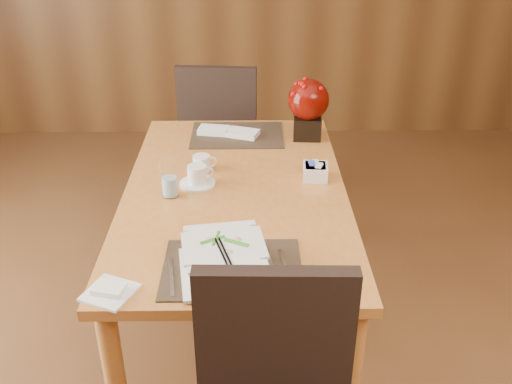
{
  "coord_description": "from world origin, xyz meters",
  "views": [
    {
      "loc": [
        0.06,
        -1.45,
        1.86
      ],
      "look_at": [
        0.08,
        0.35,
        0.87
      ],
      "focal_mm": 40.0,
      "sensor_mm": 36.0,
      "label": 1
    }
  ],
  "objects_px": {
    "berry_decor": "(308,105)",
    "far_chair": "(221,133)",
    "soup_setting": "(224,259)",
    "sugar_caddy": "(315,172)",
    "coffee_cup": "(197,177)",
    "bread_plate": "(110,293)",
    "creamer_jug": "(202,163)",
    "water_glass": "(169,179)",
    "dining_table": "(236,209)"
  },
  "relations": [
    {
      "from": "dining_table",
      "to": "far_chair",
      "type": "xyz_separation_m",
      "value": [
        -0.11,
        1.05,
        -0.1
      ]
    },
    {
      "from": "bread_plate",
      "to": "far_chair",
      "type": "relative_size",
      "value": 0.14
    },
    {
      "from": "water_glass",
      "to": "far_chair",
      "type": "relative_size",
      "value": 0.16
    },
    {
      "from": "coffee_cup",
      "to": "bread_plate",
      "type": "relative_size",
      "value": 1.07
    },
    {
      "from": "soup_setting",
      "to": "berry_decor",
      "type": "relative_size",
      "value": 1.09
    },
    {
      "from": "coffee_cup",
      "to": "creamer_jug",
      "type": "relative_size",
      "value": 1.55
    },
    {
      "from": "creamer_jug",
      "to": "sugar_caddy",
      "type": "height_order",
      "value": "creamer_jug"
    },
    {
      "from": "far_chair",
      "to": "creamer_jug",
      "type": "bearing_deg",
      "value": 92.48
    },
    {
      "from": "coffee_cup",
      "to": "creamer_jug",
      "type": "height_order",
      "value": "coffee_cup"
    },
    {
      "from": "sugar_caddy",
      "to": "far_chair",
      "type": "xyz_separation_m",
      "value": [
        -0.44,
        0.96,
        -0.23
      ]
    },
    {
      "from": "berry_decor",
      "to": "far_chair",
      "type": "xyz_separation_m",
      "value": [
        -0.45,
        0.53,
        -0.36
      ]
    },
    {
      "from": "soup_setting",
      "to": "sugar_caddy",
      "type": "distance_m",
      "value": 0.75
    },
    {
      "from": "soup_setting",
      "to": "coffee_cup",
      "type": "bearing_deg",
      "value": 93.52
    },
    {
      "from": "sugar_caddy",
      "to": "berry_decor",
      "type": "height_order",
      "value": "berry_decor"
    },
    {
      "from": "coffee_cup",
      "to": "berry_decor",
      "type": "distance_m",
      "value": 0.71
    },
    {
      "from": "water_glass",
      "to": "creamer_jug",
      "type": "bearing_deg",
      "value": 64.2
    },
    {
      "from": "creamer_jug",
      "to": "sugar_caddy",
      "type": "distance_m",
      "value": 0.49
    },
    {
      "from": "berry_decor",
      "to": "far_chair",
      "type": "bearing_deg",
      "value": 130.47
    },
    {
      "from": "water_glass",
      "to": "sugar_caddy",
      "type": "distance_m",
      "value": 0.61
    },
    {
      "from": "creamer_jug",
      "to": "sugar_caddy",
      "type": "xyz_separation_m",
      "value": [
        0.48,
        -0.08,
        -0.0
      ]
    },
    {
      "from": "dining_table",
      "to": "sugar_caddy",
      "type": "distance_m",
      "value": 0.37
    },
    {
      "from": "creamer_jug",
      "to": "bread_plate",
      "type": "xyz_separation_m",
      "value": [
        -0.22,
        -0.84,
        -0.03
      ]
    },
    {
      "from": "creamer_jug",
      "to": "berry_decor",
      "type": "bearing_deg",
      "value": 26.67
    },
    {
      "from": "dining_table",
      "to": "water_glass",
      "type": "bearing_deg",
      "value": -167.31
    },
    {
      "from": "sugar_caddy",
      "to": "far_chair",
      "type": "relative_size",
      "value": 0.1
    },
    {
      "from": "berry_decor",
      "to": "far_chair",
      "type": "relative_size",
      "value": 0.29
    },
    {
      "from": "creamer_jug",
      "to": "berry_decor",
      "type": "distance_m",
      "value": 0.62
    },
    {
      "from": "creamer_jug",
      "to": "far_chair",
      "type": "distance_m",
      "value": 0.91
    },
    {
      "from": "far_chair",
      "to": "soup_setting",
      "type": "bearing_deg",
      "value": 98.05
    },
    {
      "from": "soup_setting",
      "to": "creamer_jug",
      "type": "xyz_separation_m",
      "value": [
        -0.12,
        0.74,
        -0.02
      ]
    },
    {
      "from": "berry_decor",
      "to": "coffee_cup",
      "type": "bearing_deg",
      "value": -135.65
    },
    {
      "from": "bread_plate",
      "to": "water_glass",
      "type": "bearing_deg",
      "value": 79.51
    },
    {
      "from": "creamer_jug",
      "to": "sugar_caddy",
      "type": "relative_size",
      "value": 0.94
    },
    {
      "from": "soup_setting",
      "to": "sugar_caddy",
      "type": "xyz_separation_m",
      "value": [
        0.36,
        0.66,
        -0.03
      ]
    },
    {
      "from": "creamer_jug",
      "to": "far_chair",
      "type": "relative_size",
      "value": 0.1
    },
    {
      "from": "sugar_caddy",
      "to": "coffee_cup",
      "type": "bearing_deg",
      "value": -174.32
    },
    {
      "from": "soup_setting",
      "to": "far_chair",
      "type": "xyz_separation_m",
      "value": [
        -0.08,
        1.62,
        -0.25
      ]
    },
    {
      "from": "sugar_caddy",
      "to": "dining_table",
      "type": "bearing_deg",
      "value": -165.41
    },
    {
      "from": "dining_table",
      "to": "bread_plate",
      "type": "distance_m",
      "value": 0.77
    },
    {
      "from": "water_glass",
      "to": "berry_decor",
      "type": "xyz_separation_m",
      "value": [
        0.6,
        0.58,
        0.09
      ]
    },
    {
      "from": "sugar_caddy",
      "to": "soup_setting",
      "type": "bearing_deg",
      "value": -118.54
    },
    {
      "from": "sugar_caddy",
      "to": "far_chair",
      "type": "bearing_deg",
      "value": 114.66
    },
    {
      "from": "bread_plate",
      "to": "creamer_jug",
      "type": "bearing_deg",
      "value": 75.14
    },
    {
      "from": "dining_table",
      "to": "coffee_cup",
      "type": "bearing_deg",
      "value": 166.24
    },
    {
      "from": "water_glass",
      "to": "berry_decor",
      "type": "relative_size",
      "value": 0.53
    },
    {
      "from": "soup_setting",
      "to": "coffee_cup",
      "type": "height_order",
      "value": "soup_setting"
    },
    {
      "from": "sugar_caddy",
      "to": "water_glass",
      "type": "bearing_deg",
      "value": -166.23
    },
    {
      "from": "dining_table",
      "to": "bread_plate",
      "type": "xyz_separation_m",
      "value": [
        -0.37,
        -0.67,
        0.1
      ]
    },
    {
      "from": "dining_table",
      "to": "berry_decor",
      "type": "bearing_deg",
      "value": 56.97
    },
    {
      "from": "far_chair",
      "to": "sugar_caddy",
      "type": "bearing_deg",
      "value": 119.79
    }
  ]
}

